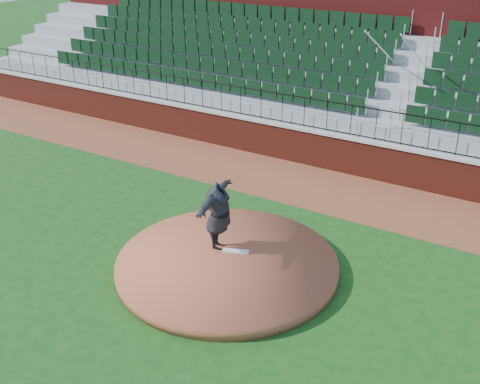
# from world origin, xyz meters

# --- Properties ---
(ground) EXTENTS (90.00, 90.00, 0.00)m
(ground) POSITION_xyz_m (0.00, 0.00, 0.00)
(ground) COLOR #154213
(ground) RESTS_ON ground
(warning_track) EXTENTS (34.00, 3.20, 0.01)m
(warning_track) POSITION_xyz_m (0.00, 5.40, 0.01)
(warning_track) COLOR brown
(warning_track) RESTS_ON ground
(field_wall) EXTENTS (34.00, 0.35, 1.20)m
(field_wall) POSITION_xyz_m (0.00, 7.00, 0.60)
(field_wall) COLOR maroon
(field_wall) RESTS_ON ground
(wall_cap) EXTENTS (34.00, 0.45, 0.10)m
(wall_cap) POSITION_xyz_m (0.00, 7.00, 1.25)
(wall_cap) COLOR #B7B7B7
(wall_cap) RESTS_ON field_wall
(wall_railing) EXTENTS (34.00, 0.05, 1.00)m
(wall_railing) POSITION_xyz_m (0.00, 7.00, 1.80)
(wall_railing) COLOR black
(wall_railing) RESTS_ON wall_cap
(seating_stands) EXTENTS (34.00, 5.10, 4.60)m
(seating_stands) POSITION_xyz_m (0.00, 9.72, 2.30)
(seating_stands) COLOR gray
(seating_stands) RESTS_ON ground
(concourse_wall) EXTENTS (34.00, 0.50, 5.50)m
(concourse_wall) POSITION_xyz_m (0.00, 12.52, 2.75)
(concourse_wall) COLOR maroon
(concourse_wall) RESTS_ON ground
(pitchers_mound) EXTENTS (5.35, 5.35, 0.25)m
(pitchers_mound) POSITION_xyz_m (0.56, -0.01, 0.12)
(pitchers_mound) COLOR brown
(pitchers_mound) RESTS_ON ground
(pitching_rubber) EXTENTS (0.67, 0.40, 0.04)m
(pitching_rubber) POSITION_xyz_m (0.54, 0.40, 0.27)
(pitching_rubber) COLOR white
(pitching_rubber) RESTS_ON pitchers_mound
(pitcher) EXTENTS (1.10, 2.27, 1.78)m
(pitcher) POSITION_xyz_m (0.08, 0.37, 1.14)
(pitcher) COLOR black
(pitcher) RESTS_ON pitchers_mound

